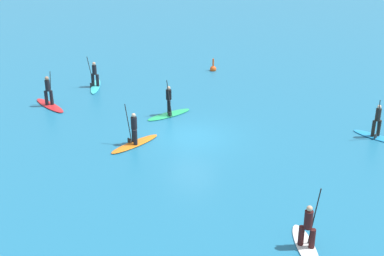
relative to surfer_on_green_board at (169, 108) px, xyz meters
name	(u,v)px	position (x,y,z in m)	size (l,w,h in m)	color
ground_plane	(192,137)	(2.58, -2.16, -0.44)	(120.00, 120.00, 0.00)	#1E6B93
surfer_on_green_board	(169,108)	(0.00, 0.00, 0.00)	(1.97, 3.02, 2.21)	#23B266
surfer_on_red_board	(49,100)	(-7.27, -1.93, -0.02)	(3.22, 1.87, 2.11)	red
surfer_on_white_board	(307,237)	(10.62, -9.11, 0.02)	(2.01, 2.77, 2.36)	white
surfer_on_blue_board	(376,129)	(11.32, 2.10, 0.04)	(2.56, 1.48, 2.25)	#1E8CD1
surfer_on_orange_board	(135,138)	(0.38, -4.37, -0.05)	(1.49, 3.19, 2.16)	orange
surfer_on_teal_board	(95,81)	(-6.95, 2.33, -0.04)	(2.09, 3.03, 2.16)	#33C6CC
marker_buoy	(213,69)	(-1.36, 9.30, -0.28)	(0.48, 0.48, 1.03)	#E55119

